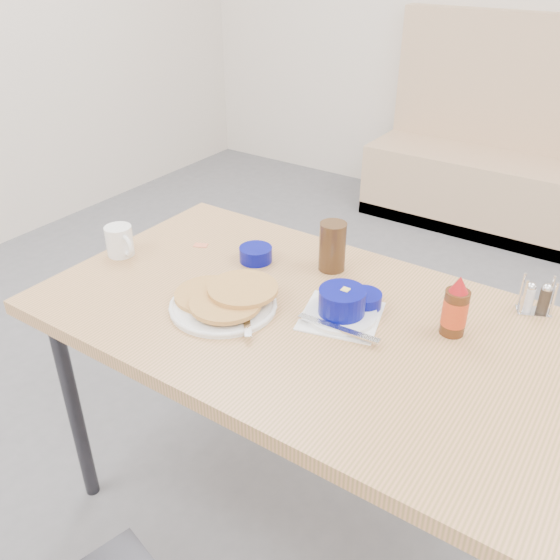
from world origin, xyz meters
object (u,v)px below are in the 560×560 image
Objects in this scene: creamer_bowl at (256,254)px; amber_tumbler at (332,246)px; butter_bowl at (364,300)px; syrup_bottle at (455,309)px; coffee_mug at (120,241)px; booth_bench at (531,176)px; condiment_caddy at (536,300)px; pancake_plate at (225,300)px; grits_setting at (342,306)px; dining_table at (307,334)px.

amber_tumbler is (0.21, 0.08, 0.05)m from creamer_bowl.
syrup_bottle is (0.23, 0.02, 0.05)m from butter_bowl.
butter_bowl is (0.74, 0.15, -0.03)m from coffee_mug.
booth_bench is 2.43m from creamer_bowl.
condiment_caddy reaches higher than butter_bowl.
syrup_bottle is at bearing 4.40° from butter_bowl.
pancake_plate is 0.36m from butter_bowl.
coffee_mug is 1.17× the size of condiment_caddy.
pancake_plate is 0.30m from grits_setting.
grits_setting reaches higher than dining_table.
butter_bowl is 0.22m from amber_tumbler.
syrup_bottle reaches higher than coffee_mug.
grits_setting is at bearing -109.05° from butter_bowl.
creamer_bowl is at bearing 150.56° from dining_table.
booth_bench is at bearing 76.12° from coffee_mug.
butter_bowl is at bearing -172.80° from condiment_caddy.
booth_bench is 1.36× the size of dining_table.
amber_tumbler is at bearing 142.82° from butter_bowl.
amber_tumbler is at bearing 164.34° from syrup_bottle.
booth_bench is 2.56m from dining_table.
condiment_caddy reaches higher than creamer_bowl.
dining_table is at bearing -153.79° from grits_setting.
condiment_caddy is 0.63× the size of syrup_bottle.
coffee_mug is at bearing -170.05° from syrup_bottle.
syrup_bottle is (0.26, 0.09, 0.03)m from grits_setting.
condiment_caddy is (0.37, 0.22, 0.01)m from butter_bowl.
dining_table is 0.65m from coffee_mug.
pancake_plate is at bearing -157.37° from syrup_bottle.
syrup_bottle reaches higher than grits_setting.
booth_bench reaches higher than condiment_caddy.
creamer_bowl is at bearing -158.08° from amber_tumbler.
butter_bowl is (0.30, 0.20, 0.00)m from pancake_plate.
butter_bowl is (0.03, 0.07, -0.01)m from grits_setting.
butter_bowl is at bearing -37.18° from amber_tumbler.
coffee_mug reaches higher than pancake_plate.
grits_setting is (0.71, 0.08, -0.01)m from coffee_mug.
booth_bench is at bearing 83.30° from creamer_bowl.
dining_table is 13.95× the size of condiment_caddy.
syrup_bottle is at bearing 21.34° from dining_table.
condiment_caddy is at bearing 32.55° from pancake_plate.
pancake_plate is 1.15× the size of grits_setting.
syrup_bottle is at bearing 22.63° from pancake_plate.
amber_tumbler is (-0.15, 0.20, 0.04)m from grits_setting.
booth_bench is at bearing 85.72° from pancake_plate.
coffee_mug reaches higher than dining_table.
grits_setting is 0.27m from syrup_bottle.
condiment_caddy is at bearing -77.85° from booth_bench.
coffee_mug is at bearing -168.36° from butter_bowl.
booth_bench reaches higher than butter_bowl.
condiment_caddy reaches higher than dining_table.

